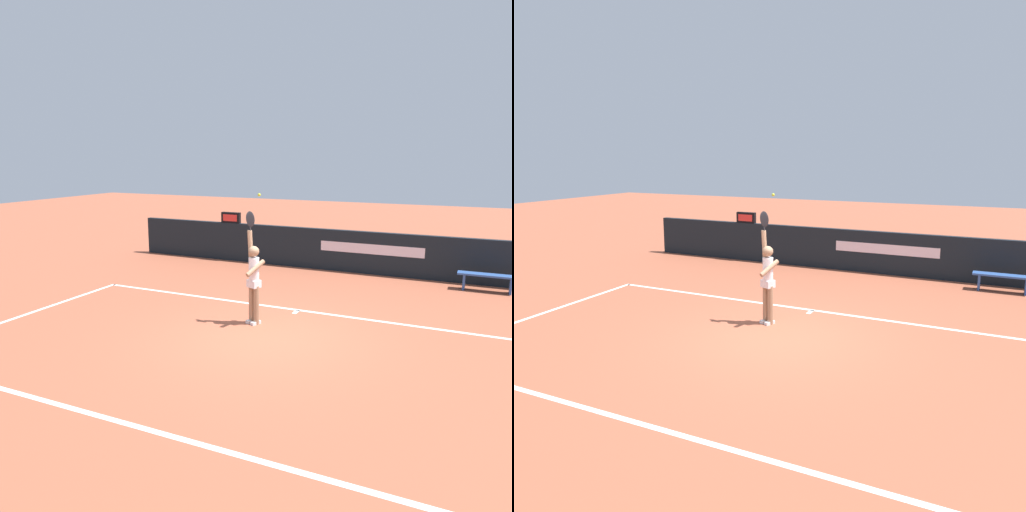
# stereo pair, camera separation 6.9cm
# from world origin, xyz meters

# --- Properties ---
(ground_plane) EXTENTS (60.00, 60.00, 0.00)m
(ground_plane) POSITION_xyz_m (0.00, 0.00, 0.00)
(ground_plane) COLOR #A05138
(court_lines) EXTENTS (11.46, 6.01, 0.00)m
(court_lines) POSITION_xyz_m (0.00, -0.98, 0.00)
(court_lines) COLOR white
(court_lines) RESTS_ON ground
(back_wall) EXTENTS (15.46, 0.20, 1.33)m
(back_wall) POSITION_xyz_m (0.00, 6.46, 0.67)
(back_wall) COLOR black
(back_wall) RESTS_ON ground
(speed_display) EXTENTS (0.70, 0.16, 0.37)m
(speed_display) POSITION_xyz_m (-4.21, 6.46, 1.52)
(speed_display) COLOR black
(speed_display) RESTS_ON back_wall
(tennis_player) EXTENTS (0.50, 0.51, 2.52)m
(tennis_player) POSITION_xyz_m (-0.57, 0.63, 1.04)
(tennis_player) COLOR #9C7556
(tennis_player) RESTS_ON ground
(tennis_ball) EXTENTS (0.07, 0.07, 0.07)m
(tennis_ball) POSITION_xyz_m (-0.48, 0.72, 2.84)
(tennis_ball) COLOR #D1E733
(courtside_bench_near) EXTENTS (1.54, 0.36, 0.48)m
(courtside_bench_near) POSITION_xyz_m (4.08, 5.73, 0.37)
(courtside_bench_near) COLOR #2E5193
(courtside_bench_near) RESTS_ON ground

